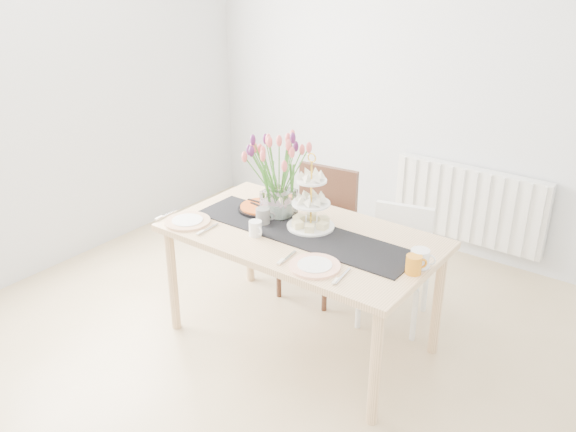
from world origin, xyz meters
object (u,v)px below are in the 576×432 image
Objects in this scene: chair_white at (398,256)px; tart_tin at (261,208)px; radiator at (468,204)px; chair_brown at (320,222)px; teapot at (276,204)px; plate_right at (315,266)px; tulip_vase at (279,164)px; mug_orange at (414,265)px; cake_stand at (311,210)px; mug_grey at (263,216)px; mug_white at (255,228)px; dining_table at (301,245)px; cream_jug at (420,258)px; plate_left at (187,221)px.

chair_white is 0.95m from tart_tin.
chair_brown reaches higher than radiator.
teapot is 0.72m from plate_right.
tulip_vase is 1.05m from mug_orange.
radiator is at bearing 63.57° from tart_tin.
radiator is at bearing 76.47° from cake_stand.
tulip_vase is at bearing -112.42° from radiator.
mug_white is at bearing -109.18° from mug_grey.
dining_table is 1.79× the size of chair_brown.
radiator is 1.92× the size of tulip_vase.
cream_jug is 1.42m from plate_left.
mug_grey is (-0.27, -0.12, -0.07)m from cake_stand.
plate_left is at bearing -146.66° from mug_white.
dining_table is 0.29m from mug_grey.
teapot is at bearing 157.05° from dining_table.
tulip_vase is (-0.60, -0.49, 0.65)m from chair_white.
dining_table is 0.75m from cream_jug.
chair_white is 0.76m from cake_stand.
chair_white is at bearing 60.20° from teapot.
tulip_vase reaches higher than radiator.
plate_right is at bearing -92.80° from radiator.
radiator is 1.08m from chair_white.
mug_white is (0.07, -0.79, 0.27)m from chair_brown.
radiator is 2.01m from plate_right.
dining_table is 0.75m from mug_orange.
tulip_vase is at bearing -154.43° from chair_white.
mug_grey is (-0.26, -0.04, 0.13)m from dining_table.
chair_white is at bearing 39.56° from tulip_vase.
plate_left is (-0.65, -0.38, -0.11)m from cake_stand.
chair_white is at bearing 42.63° from plate_left.
cake_stand is 1.53× the size of plate_right.
cake_stand is at bearing 119.66° from mug_orange.
cream_jug is at bearing -38.13° from mug_grey.
mug_grey is (-0.60, -0.65, 0.36)m from chair_white.
teapot reaches higher than mug_orange.
mug_white is 0.32× the size of plate_left.
cake_stand reaches higher than teapot.
plate_right is at bearing 7.22° from mug_white.
radiator is 13.27× the size of mug_white.
plate_left is (-1.04, -1.99, 0.31)m from radiator.
tart_tin is 1.06× the size of plate_left.
mug_grey is at bearing -95.73° from chair_brown.
teapot is 1.02m from cream_jug.
plate_left is (-0.38, -0.26, -0.04)m from mug_grey.
dining_table is 0.21m from cake_stand.
dining_table is 2.56× the size of tulip_vase.
tart_tin is (-0.11, -0.01, -0.05)m from teapot.
mug_grey reaches higher than plate_right.
mug_grey is 0.16m from mug_white.
mug_orange reaches higher than tart_tin.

